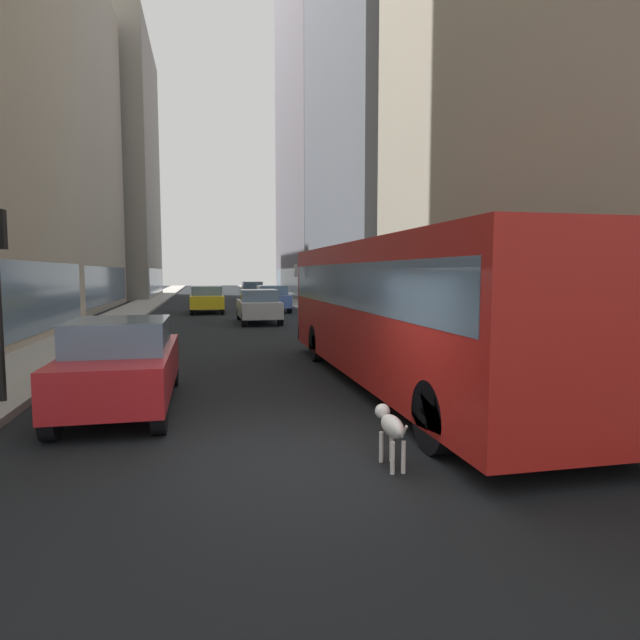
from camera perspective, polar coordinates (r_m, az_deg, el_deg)
The scene contains 15 objects.
ground_plane at distance 41.93m, azimuth -10.40°, elevation 1.70°, with size 120.00×120.00×0.00m, color black.
sidewalk_left at distance 42.13m, azimuth -18.17°, elevation 1.64°, with size 2.40×110.00×0.15m, color #9E9991.
sidewalk_right at distance 42.49m, azimuth -2.69°, elevation 1.92°, with size 2.40×110.00×0.15m, color gray.
building_left_mid at distance 40.05m, azimuth -28.53°, elevation 16.87°, with size 8.63×17.03×22.04m.
building_left_far at distance 56.84m, azimuth -23.55°, elevation 14.56°, with size 11.92×15.68×24.36m.
building_right_mid at distance 37.40m, azimuth 10.49°, elevation 26.35°, with size 11.55×15.43×32.08m.
building_right_far at distance 53.21m, azimuth 2.85°, elevation 21.23°, with size 11.18×16.67×34.44m.
transit_bus at distance 11.49m, azimuth 8.90°, elevation 1.76°, with size 2.78×11.53×3.05m.
car_blue_hatchback at distance 33.64m, azimuth -5.17°, elevation 2.34°, with size 1.86×4.74×1.62m.
car_red_coupe at distance 10.17m, azimuth -20.39°, elevation -4.35°, with size 1.73×4.39×1.62m.
car_black_suv at distance 47.87m, azimuth -7.29°, elevation 3.14°, with size 1.83×4.62×1.62m.
car_silver_sedan at distance 25.86m, azimuth -6.59°, elevation 1.50°, with size 1.86×4.19×1.62m.
car_yellow_taxi at distance 33.09m, azimuth -12.00°, elevation 2.21°, with size 1.94×4.46×1.62m.
dalmatian_dog at distance 6.89m, azimuth 7.55°, elevation -11.17°, with size 0.22×0.96×0.72m.
pedestrian_with_handbag at distance 11.84m, azimuth 27.79°, elevation -2.39°, with size 0.45×0.34×1.69m.
Camera 1 is at (-1.34, -6.84, 2.44)m, focal length 29.94 mm.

